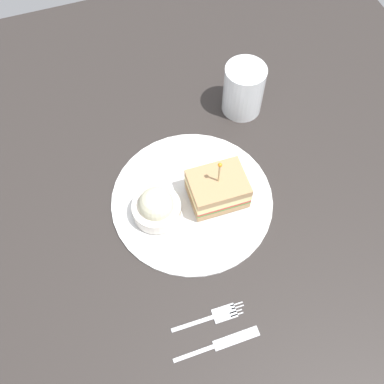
# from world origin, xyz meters

# --- Properties ---
(ground_plane) EXTENTS (1.15, 1.15, 0.02)m
(ground_plane) POSITION_xyz_m (0.00, 0.00, -0.01)
(ground_plane) COLOR #2D2826
(plate) EXTENTS (0.28, 0.28, 0.01)m
(plate) POSITION_xyz_m (0.00, 0.00, 0.00)
(plate) COLOR white
(plate) RESTS_ON ground_plane
(sandwich_half_center) EXTENTS (0.07, 0.09, 0.10)m
(sandwich_half_center) POSITION_xyz_m (-0.01, -0.04, 0.04)
(sandwich_half_center) COLOR tan
(sandwich_half_center) RESTS_ON plate
(coleslaw_bowl) EXTENTS (0.08, 0.08, 0.06)m
(coleslaw_bowl) POSITION_xyz_m (-0.01, 0.06, 0.03)
(coleslaw_bowl) COLOR silver
(coleslaw_bowl) RESTS_ON plate
(drink_glass) EXTENTS (0.08, 0.08, 0.10)m
(drink_glass) POSITION_xyz_m (0.16, -0.16, 0.04)
(drink_glass) COLOR silver
(drink_glass) RESTS_ON ground_plane
(fork) EXTENTS (0.02, 0.12, 0.00)m
(fork) POSITION_xyz_m (-0.20, 0.03, 0.00)
(fork) COLOR silver
(fork) RESTS_ON ground_plane
(knife) EXTENTS (0.02, 0.13, 0.00)m
(knife) POSITION_xyz_m (-0.24, 0.04, 0.00)
(knife) COLOR silver
(knife) RESTS_ON ground_plane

